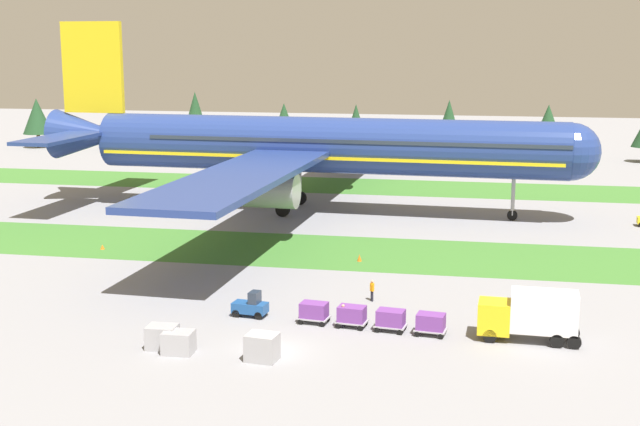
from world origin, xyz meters
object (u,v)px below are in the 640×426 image
Objects in this scene: baggage_tug at (251,306)px; ground_crew_loader at (372,290)px; taxiway_marker_1 at (102,247)px; cargo_dolly_second at (352,315)px; cargo_dolly_fourth at (431,323)px; uld_container_1 at (162,337)px; ground_crew_marshaller at (343,315)px; airliner at (309,144)px; taxiway_marker_0 at (359,258)px; uld_container_0 at (178,342)px; cargo_dolly_lead at (314,311)px; catering_truck at (530,314)px; cargo_dolly_third at (391,319)px; uld_container_2 at (262,347)px.

ground_crew_loader is at bearing -48.93° from baggage_tug.
taxiway_marker_1 is at bearing 55.48° from baggage_tug.
cargo_dolly_second is (7.86, -0.99, 0.10)m from baggage_tug.
uld_container_1 is (-17.64, -6.17, -0.12)m from cargo_dolly_fourth.
cargo_dolly_second is 34.24m from taxiway_marker_1.
ground_crew_marshaller is at bearing -92.41° from baggage_tug.
taxiway_marker_0 is at bearing 24.78° from airliner.
cargo_dolly_fourth is 39.50m from taxiway_marker_1.
baggage_tug is 1.37× the size of uld_container_0.
cargo_dolly_fourth is 1.36× the size of ground_crew_marshaller.
airliner is 50.33m from uld_container_1.
airliner is 35.23× the size of cargo_dolly_fourth.
ground_crew_marshaller is at bearing 92.78° from cargo_dolly_fourth.
ground_crew_loader is at bearing -77.18° from taxiway_marker_0.
taxiway_marker_1 is at bearing 60.64° from cargo_dolly_lead.
catering_truck is 14.06m from ground_crew_loader.
cargo_dolly_lead reaches higher than taxiway_marker_1.
cargo_dolly_third is 1.36× the size of ground_crew_loader.
cargo_dolly_fourth is at bearing -90.00° from baggage_tug.
airliner is 11.85× the size of catering_truck.
catering_truck reaches higher than ground_crew_marshaller.
taxiway_marker_0 is at bearing 84.91° from uld_container_2.
cargo_dolly_second is 12.93m from uld_container_0.
uld_container_0 is at bearing 143.41° from cargo_dolly_lead.
cargo_dolly_lead is 3.65× the size of taxiway_marker_0.
taxiway_marker_1 is at bearing -179.87° from taxiway_marker_0.
ground_crew_loader reaches higher than uld_container_1.
uld_container_1 reaches higher than taxiway_marker_0.
baggage_tug is 1.16× the size of cargo_dolly_fourth.
ground_crew_marshaller is 0.87× the size of uld_container_1.
uld_container_0 is at bearing 125.55° from cargo_dolly_third.
uld_container_2 is at bearing 156.22° from cargo_dolly_second.
taxiway_marker_1 is at bearing 123.68° from uld_container_0.
uld_container_1 is at bearing 160.15° from baggage_tug.
uld_container_2 reaches higher than cargo_dolly_third.
cargo_dolly_second is 2.90m from cargo_dolly_third.
ground_crew_marshaller is (-13.16, 0.41, -1.01)m from catering_truck.
catering_truck reaches higher than uld_container_2.
cargo_dolly_fourth is 18.69m from uld_container_1.
airliner reaches higher than cargo_dolly_second.
ground_crew_loader reaches higher than uld_container_0.
cargo_dolly_second is at bearing 30.13° from uld_container_1.
uld_container_1 reaches higher than cargo_dolly_second.
catering_truck is (15.44, -1.01, 1.03)m from cargo_dolly_lead.
ground_crew_loader reaches higher than cargo_dolly_fourth.
cargo_dolly_third is at bearing -104.47° from ground_crew_marshaller.
ground_crew_loader reaches higher than cargo_dolly_second.
cargo_dolly_third is 7.40m from ground_crew_loader.
baggage_tug is 20.52m from catering_truck.
baggage_tug is 10.83m from cargo_dolly_third.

